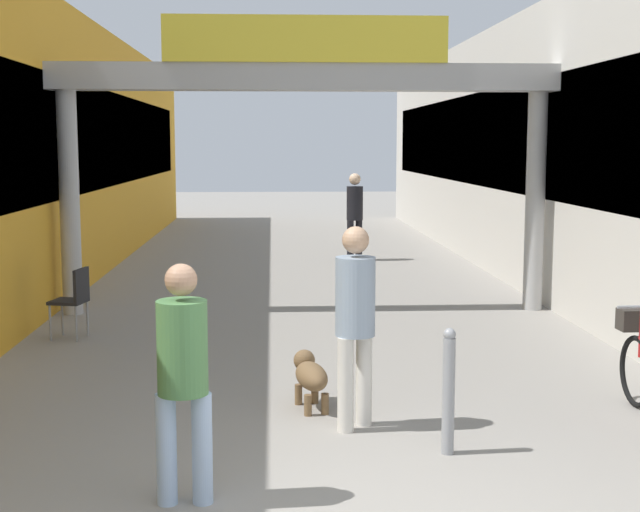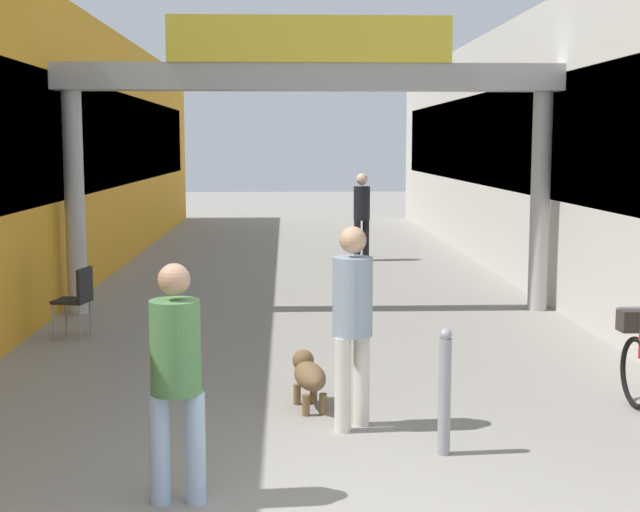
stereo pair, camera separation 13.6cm
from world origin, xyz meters
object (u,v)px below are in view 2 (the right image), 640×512
object	(u,v)px
dog_on_leash	(308,375)
pedestrian_with_dog	(353,314)
bollard_post_metal	(445,391)
pedestrian_companion	(176,368)
cafe_chair_black_nearer	(78,295)
pedestrian_carrying_crate	(362,210)

from	to	relation	value
dog_on_leash	pedestrian_with_dog	bearing A→B (deg)	-59.73
dog_on_leash	bollard_post_metal	distance (m)	1.66
pedestrian_with_dog	pedestrian_companion	distance (m)	2.02
cafe_chair_black_nearer	pedestrian_carrying_crate	bearing A→B (deg)	60.16
dog_on_leash	bollard_post_metal	size ratio (longest dim) A/B	0.70
pedestrian_carrying_crate	dog_on_leash	distance (m)	10.53
dog_on_leash	bollard_post_metal	bearing A→B (deg)	-51.33
pedestrian_with_dog	pedestrian_carrying_crate	xyz separation A→B (m)	(1.02, 11.03, 0.05)
pedestrian_companion	bollard_post_metal	distance (m)	2.20
dog_on_leash	cafe_chair_black_nearer	bearing A→B (deg)	132.25
pedestrian_companion	bollard_post_metal	size ratio (longest dim) A/B	1.63
pedestrian_companion	cafe_chair_black_nearer	xyz separation A→B (m)	(-1.87, 5.26, -0.40)
pedestrian_with_dog	pedestrian_carrying_crate	world-z (taller)	pedestrian_carrying_crate
pedestrian_carrying_crate	dog_on_leash	bearing A→B (deg)	-97.54
dog_on_leash	pedestrian_carrying_crate	bearing A→B (deg)	82.46
pedestrian_with_dog	cafe_chair_black_nearer	world-z (taller)	pedestrian_with_dog
pedestrian_carrying_crate	cafe_chair_black_nearer	world-z (taller)	pedestrian_carrying_crate
dog_on_leash	cafe_chair_black_nearer	world-z (taller)	cafe_chair_black_nearer
pedestrian_with_dog	pedestrian_companion	world-z (taller)	pedestrian_with_dog
pedestrian_with_dog	pedestrian_carrying_crate	size ratio (longest dim) A/B	0.96
pedestrian_with_dog	bollard_post_metal	bearing A→B (deg)	-45.07
pedestrian_with_dog	cafe_chair_black_nearer	bearing A→B (deg)	130.52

